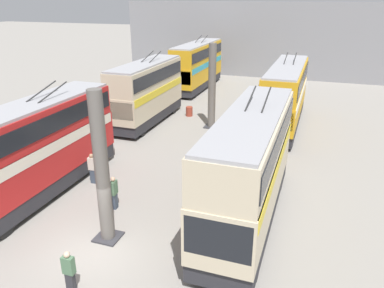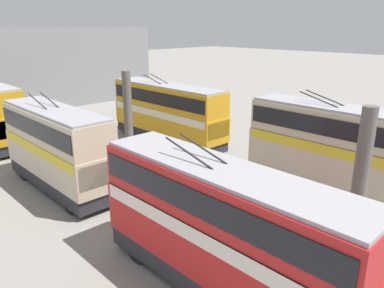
# 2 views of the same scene
# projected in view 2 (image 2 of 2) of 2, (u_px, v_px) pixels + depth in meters

# --- Properties ---
(ground_plane) EXTENTS (240.00, 240.00, 0.00)m
(ground_plane) POSITION_uv_depth(u_px,v_px,m) (377.00, 272.00, 14.83)
(ground_plane) COLOR gray
(depot_back_wall) EXTENTS (0.50, 36.00, 9.15)m
(depot_back_wall) POSITION_uv_depth(u_px,v_px,m) (12.00, 73.00, 39.45)
(depot_back_wall) COLOR gray
(depot_back_wall) RESTS_ON ground_plane
(support_column_near) EXTENTS (1.05, 1.05, 6.53)m
(support_column_near) POSITION_uv_depth(u_px,v_px,m) (359.00, 191.00, 14.66)
(support_column_near) COLOR #605B56
(support_column_near) RESTS_ON ground_plane
(support_column_far) EXTENTS (1.05, 1.05, 6.53)m
(support_column_far) POSITION_uv_depth(u_px,v_px,m) (128.00, 121.00, 25.36)
(support_column_far) COLOR #605B56
(support_column_far) RESTS_ON ground_plane
(bus_left_near) EXTENTS (10.36, 2.54, 5.81)m
(bus_left_near) POSITION_uv_depth(u_px,v_px,m) (339.00, 147.00, 20.52)
(bus_left_near) COLOR black
(bus_left_near) RESTS_ON ground_plane
(bus_left_far) EXTENTS (11.36, 2.54, 5.47)m
(bus_left_far) POSITION_uv_depth(u_px,v_px,m) (167.00, 110.00, 30.53)
(bus_left_far) COLOR black
(bus_left_far) RESTS_ON ground_plane
(bus_right_near) EXTENTS (10.48, 2.54, 5.50)m
(bus_right_near) POSITION_uv_depth(u_px,v_px,m) (222.00, 225.00, 12.87)
(bus_right_near) COLOR black
(bus_right_near) RESTS_ON ground_plane
(bus_right_mid) EXTENTS (9.25, 2.54, 5.51)m
(bus_right_mid) POSITION_uv_depth(u_px,v_px,m) (57.00, 144.00, 21.58)
(bus_right_mid) COLOR black
(bus_right_mid) RESTS_ON ground_plane
(person_by_right_row) EXTENTS (0.27, 0.43, 1.76)m
(person_by_right_row) POSITION_uv_depth(u_px,v_px,m) (218.00, 232.00, 15.93)
(person_by_right_row) COLOR #384251
(person_by_right_row) RESTS_ON ground_plane
(person_aisle_midway) EXTENTS (0.43, 0.26, 1.71)m
(person_aisle_midway) POSITION_uv_depth(u_px,v_px,m) (291.00, 229.00, 16.24)
(person_aisle_midway) COLOR #384251
(person_aisle_midway) RESTS_ON ground_plane
(oil_drum) EXTENTS (0.60, 0.60, 0.82)m
(oil_drum) POSITION_uv_depth(u_px,v_px,m) (80.00, 160.00, 25.95)
(oil_drum) COLOR #933828
(oil_drum) RESTS_ON ground_plane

